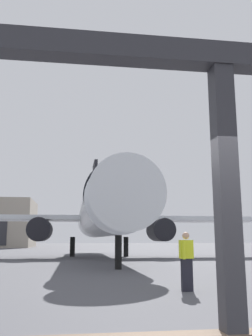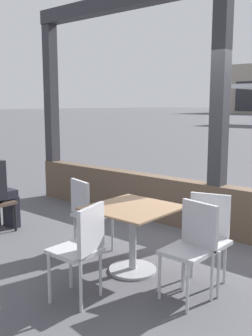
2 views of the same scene
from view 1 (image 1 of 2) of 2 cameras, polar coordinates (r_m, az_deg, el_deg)
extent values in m
plane|color=#4C4C51|center=(43.43, -6.17, -12.85)|extent=(220.00, 220.00, 0.00)
cube|color=#2D2D33|center=(4.12, 14.18, 16.20)|extent=(7.29, 0.24, 0.24)
cube|color=#2D2D33|center=(3.68, 15.45, -8.87)|extent=(0.20, 0.20, 3.26)
cylinder|color=silver|center=(31.94, -3.78, -7.16)|extent=(3.73, 26.30, 3.73)
cone|color=silver|center=(17.62, -0.31, -4.15)|extent=(3.55, 2.60, 3.55)
cylinder|color=black|center=(19.51, -1.05, -4.36)|extent=(3.81, 0.90, 3.81)
cube|color=silver|center=(33.35, -17.04, -7.38)|extent=(13.17, 4.20, 0.36)
cube|color=silver|center=(34.38, 8.79, -7.82)|extent=(13.17, 4.20, 0.36)
cylinder|color=black|center=(31.62, -13.09, -9.22)|extent=(1.90, 3.20, 1.90)
cylinder|color=black|center=(32.36, 5.34, -9.49)|extent=(1.90, 3.20, 1.90)
cube|color=black|center=(43.96, -4.83, -2.57)|extent=(0.36, 4.40, 5.20)
cylinder|color=black|center=(19.69, -1.19, -12.81)|extent=(0.36, 0.36, 1.73)
cylinder|color=black|center=(33.90, -8.24, -11.90)|extent=(0.44, 0.44, 1.73)
cylinder|color=black|center=(34.23, 0.00, -12.00)|extent=(0.44, 0.44, 1.73)
cube|color=black|center=(11.69, 9.35, -15.90)|extent=(0.32, 0.20, 0.95)
cube|color=yellow|center=(11.64, 9.23, -12.23)|extent=(0.40, 0.22, 0.55)
sphere|color=tan|center=(11.64, 9.17, -10.23)|extent=(0.22, 0.22, 0.22)
cylinder|color=yellow|center=(11.41, 8.90, -12.39)|extent=(0.09, 0.09, 0.52)
cylinder|color=yellow|center=(11.88, 9.56, -12.31)|extent=(0.09, 0.09, 0.52)
camera|label=2|loc=(4.24, 101.29, 6.15)|focal=42.04mm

